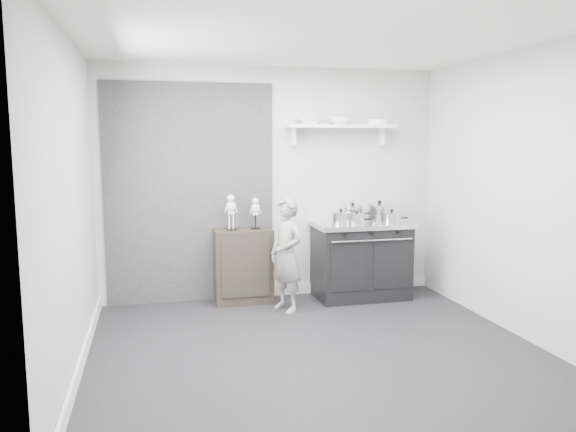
# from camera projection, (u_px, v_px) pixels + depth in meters

# --- Properties ---
(ground) EXTENTS (4.00, 4.00, 0.00)m
(ground) POSITION_uv_depth(u_px,v_px,m) (314.00, 348.00, 5.05)
(ground) COLOR black
(ground) RESTS_ON ground
(room_shell) EXTENTS (4.02, 3.62, 2.71)m
(room_shell) POSITION_uv_depth(u_px,v_px,m) (301.00, 165.00, 4.95)
(room_shell) COLOR #B3B3B1
(room_shell) RESTS_ON ground
(wall_shelf) EXTENTS (1.30, 0.26, 0.24)m
(wall_shelf) POSITION_uv_depth(u_px,v_px,m) (340.00, 127.00, 6.58)
(wall_shelf) COLOR silver
(wall_shelf) RESTS_ON room_shell
(stove) EXTENTS (1.13, 0.70, 0.91)m
(stove) POSITION_uv_depth(u_px,v_px,m) (361.00, 259.00, 6.64)
(stove) COLOR black
(stove) RESTS_ON ground
(side_cabinet) EXTENTS (0.65, 0.38, 0.85)m
(side_cabinet) POSITION_uv_depth(u_px,v_px,m) (243.00, 266.00, 6.45)
(side_cabinet) COLOR black
(side_cabinet) RESTS_ON ground
(child) EXTENTS (0.46, 0.54, 1.25)m
(child) POSITION_uv_depth(u_px,v_px,m) (286.00, 255.00, 6.09)
(child) COLOR gray
(child) RESTS_ON ground
(pot_front_left) EXTENTS (0.30, 0.22, 0.17)m
(pot_front_left) POSITION_uv_depth(u_px,v_px,m) (341.00, 218.00, 6.43)
(pot_front_left) COLOR #BCBCBE
(pot_front_left) RESTS_ON stove
(pot_back_left) EXTENTS (0.33, 0.24, 0.22)m
(pot_back_left) POSITION_uv_depth(u_px,v_px,m) (353.00, 213.00, 6.68)
(pot_back_left) COLOR #BCBCBE
(pot_back_left) RESTS_ON stove
(pot_back_right) EXTENTS (0.37, 0.28, 0.24)m
(pot_back_right) POSITION_uv_depth(u_px,v_px,m) (379.00, 212.00, 6.75)
(pot_back_right) COLOR #BCBCBE
(pot_back_right) RESTS_ON stove
(pot_front_right) EXTENTS (0.32, 0.23, 0.16)m
(pot_front_right) POSITION_uv_depth(u_px,v_px,m) (392.00, 218.00, 6.49)
(pot_front_right) COLOR #BCBCBE
(pot_front_right) RESTS_ON stove
(pot_front_center) EXTENTS (0.27, 0.18, 0.16)m
(pot_front_center) POSITION_uv_depth(u_px,v_px,m) (357.00, 219.00, 6.38)
(pot_front_center) COLOR #BCBCBE
(pot_front_center) RESTS_ON stove
(skeleton_full) EXTENTS (0.13, 0.08, 0.46)m
(skeleton_full) POSITION_uv_depth(u_px,v_px,m) (231.00, 209.00, 6.33)
(skeleton_full) COLOR silver
(skeleton_full) RESTS_ON side_cabinet
(skeleton_torso) EXTENTS (0.12, 0.07, 0.41)m
(skeleton_torso) POSITION_uv_depth(u_px,v_px,m) (255.00, 211.00, 6.40)
(skeleton_torso) COLOR silver
(skeleton_torso) RESTS_ON side_cabinet
(bowl_large) EXTENTS (0.28, 0.28, 0.07)m
(bowl_large) POSITION_uv_depth(u_px,v_px,m) (310.00, 121.00, 6.47)
(bowl_large) COLOR white
(bowl_large) RESTS_ON wall_shelf
(bowl_small) EXTENTS (0.26, 0.26, 0.08)m
(bowl_small) POSITION_uv_depth(u_px,v_px,m) (340.00, 121.00, 6.56)
(bowl_small) COLOR white
(bowl_small) RESTS_ON wall_shelf
(plate_stack) EXTENTS (0.25, 0.25, 0.06)m
(plate_stack) POSITION_uv_depth(u_px,v_px,m) (378.00, 122.00, 6.67)
(plate_stack) COLOR white
(plate_stack) RESTS_ON wall_shelf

